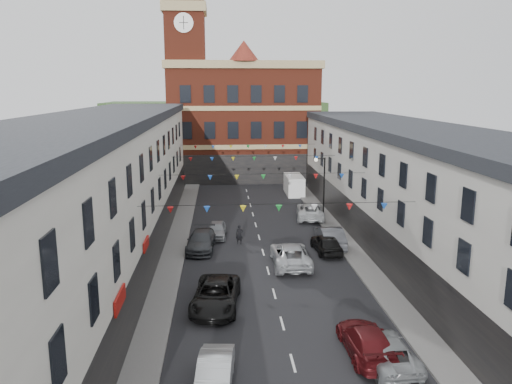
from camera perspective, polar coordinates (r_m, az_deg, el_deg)
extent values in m
plane|color=black|center=(35.31, 1.38, -8.99)|extent=(160.00, 160.00, 0.00)
cube|color=#605E5B|center=(37.19, -9.67, -7.94)|extent=(1.80, 64.00, 0.15)
cube|color=#605E5B|center=(38.37, 11.49, -7.39)|extent=(1.80, 64.00, 0.15)
cube|color=beige|center=(35.72, -17.93, -0.95)|extent=(8.00, 56.00, 10.00)
cube|color=black|center=(34.99, -18.49, 7.63)|extent=(8.40, 56.00, 0.70)
cube|color=black|center=(35.86, -11.26, -6.18)|extent=(0.12, 56.00, 3.20)
cube|color=silver|center=(37.91, 19.32, -1.11)|extent=(8.00, 56.00, 9.00)
cube|color=black|center=(37.18, 19.83, 6.20)|extent=(8.40, 56.00, 0.70)
cube|color=black|center=(37.23, 13.26, -5.60)|extent=(0.12, 56.00, 3.20)
cube|color=maroon|center=(71.11, -1.56, 7.72)|extent=(20.00, 12.00, 15.00)
cube|color=tan|center=(71.00, -1.60, 14.17)|extent=(20.60, 12.60, 1.00)
cone|color=maroon|center=(66.11, -1.40, 15.83)|extent=(4.00, 4.00, 2.60)
cube|color=maroon|center=(68.00, -7.91, 11.23)|extent=(5.00, 5.00, 24.00)
cube|color=tan|center=(68.72, -8.17, 20.01)|extent=(5.60, 5.60, 1.20)
cylinder|color=white|center=(65.94, -8.28, 18.61)|extent=(2.40, 0.12, 2.40)
cube|color=#2C4620|center=(95.16, -4.65, 7.20)|extent=(40.00, 14.00, 10.00)
cylinder|color=black|center=(48.86, 7.77, 0.43)|extent=(0.14, 0.14, 6.00)
cylinder|color=black|center=(48.30, 7.40, 3.80)|extent=(0.90, 0.10, 0.10)
sphere|color=beige|center=(48.22, 6.87, 3.68)|extent=(0.36, 0.36, 0.36)
imported|color=#AEB2B6|center=(22.47, -4.75, -20.03)|extent=(1.83, 4.28, 1.37)
imported|color=black|center=(29.58, -4.62, -11.66)|extent=(3.16, 5.80, 1.54)
imported|color=#383B3F|center=(39.68, -6.27, -5.56)|extent=(2.49, 5.25, 1.48)
imported|color=#93969B|center=(42.86, -4.50, -4.32)|extent=(1.72, 3.96, 1.33)
imported|color=gray|center=(24.92, 14.69, -17.10)|extent=(2.30, 4.67, 1.28)
imported|color=#541014|center=(25.33, 12.52, -16.27)|extent=(2.10, 5.02, 1.45)
imported|color=black|center=(39.16, 8.04, -5.84)|extent=(2.00, 4.46, 1.49)
imported|color=#45474C|center=(40.69, 8.45, -5.05)|extent=(1.81, 5.04, 1.65)
imported|color=silver|center=(49.10, 6.21, -2.14)|extent=(3.29, 5.82, 1.54)
imported|color=#B2B5B9|center=(36.22, 3.96, -7.14)|extent=(2.69, 5.70, 1.58)
cube|color=white|center=(60.15, 4.36, 0.82)|extent=(2.02, 5.11, 2.25)
imported|color=black|center=(40.90, -1.93, -4.89)|extent=(0.64, 0.47, 1.59)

